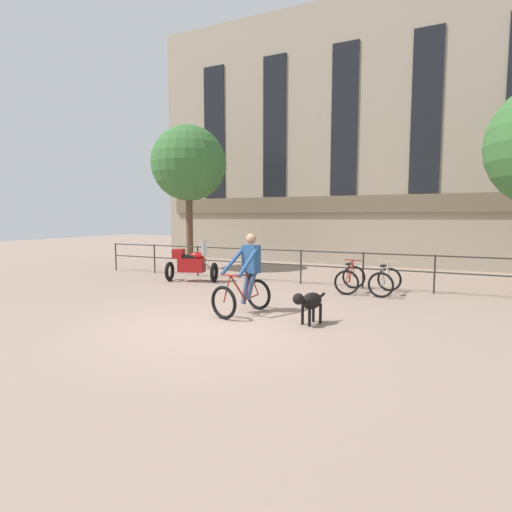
{
  "coord_description": "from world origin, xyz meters",
  "views": [
    {
      "loc": [
        3.89,
        -6.38,
        2.04
      ],
      "look_at": [
        -0.43,
        2.86,
        1.05
      ],
      "focal_mm": 28.0,
      "sensor_mm": 36.0,
      "label": 1
    }
  ],
  "objects_px": {
    "cyclist_with_bike": "(246,278)",
    "parked_motorcycle": "(191,264)",
    "dog": "(309,302)",
    "parked_bicycle_mid_left": "(385,281)",
    "parked_bicycle_near_lamp": "(350,279)"
  },
  "relations": [
    {
      "from": "dog",
      "to": "parked_bicycle_near_lamp",
      "type": "height_order",
      "value": "parked_bicycle_near_lamp"
    },
    {
      "from": "cyclist_with_bike",
      "to": "dog",
      "type": "relative_size",
      "value": 1.94
    },
    {
      "from": "dog",
      "to": "parked_motorcycle",
      "type": "xyz_separation_m",
      "value": [
        -4.95,
        3.35,
        0.11
      ]
    },
    {
      "from": "dog",
      "to": "parked_bicycle_near_lamp",
      "type": "distance_m",
      "value": 3.76
    },
    {
      "from": "dog",
      "to": "parked_bicycle_mid_left",
      "type": "xyz_separation_m",
      "value": [
        0.92,
        3.75,
        -0.09
      ]
    },
    {
      "from": "cyclist_with_bike",
      "to": "parked_motorcycle",
      "type": "relative_size",
      "value": 0.99
    },
    {
      "from": "parked_bicycle_near_lamp",
      "to": "parked_bicycle_mid_left",
      "type": "bearing_deg",
      "value": 178.81
    },
    {
      "from": "cyclist_with_bike",
      "to": "parked_bicycle_near_lamp",
      "type": "height_order",
      "value": "cyclist_with_bike"
    },
    {
      "from": "dog",
      "to": "parked_bicycle_mid_left",
      "type": "height_order",
      "value": "parked_bicycle_mid_left"
    },
    {
      "from": "cyclist_with_bike",
      "to": "dog",
      "type": "bearing_deg",
      "value": 1.65
    },
    {
      "from": "cyclist_with_bike",
      "to": "parked_motorcycle",
      "type": "distance_m",
      "value": 4.58
    },
    {
      "from": "cyclist_with_bike",
      "to": "parked_motorcycle",
      "type": "height_order",
      "value": "cyclist_with_bike"
    },
    {
      "from": "parked_motorcycle",
      "to": "parked_bicycle_mid_left",
      "type": "relative_size",
      "value": 1.47
    },
    {
      "from": "dog",
      "to": "parked_bicycle_mid_left",
      "type": "bearing_deg",
      "value": 99.85
    },
    {
      "from": "cyclist_with_bike",
      "to": "dog",
      "type": "distance_m",
      "value": 1.58
    }
  ]
}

